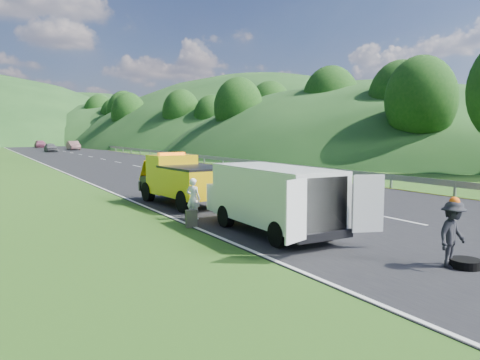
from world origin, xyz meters
TOP-DOWN VIEW (x-y plane):
  - ground at (0.00, 0.00)m, footprint 320.00×320.00m
  - road_surface at (3.00, 40.00)m, footprint 14.00×200.00m
  - guardrail at (10.30, 52.50)m, footprint 0.06×140.00m
  - tree_line_right at (23.00, 60.00)m, footprint 14.00×140.00m
  - hills_backdrop at (6.50, 134.70)m, footprint 201.00×288.60m
  - tow_truck at (-2.32, 5.32)m, footprint 2.27×5.33m
  - white_van at (-2.16, -1.34)m, footprint 3.24×5.94m
  - woman at (-3.32, 1.99)m, footprint 0.63×0.67m
  - child at (-1.52, -0.13)m, footprint 0.69×0.68m
  - worker at (-0.67, -6.60)m, footprint 1.11×0.76m
  - suitcase at (-3.97, 0.73)m, footprint 0.39×0.25m
  - spare_tire at (-0.40, -6.77)m, footprint 0.71×0.71m
  - passing_suv at (3.06, 7.32)m, footprint 2.87×5.22m
  - dist_car_a at (0.83, 62.70)m, footprint 1.60×3.98m
  - dist_car_b at (5.26, 68.48)m, footprint 1.59×4.56m
  - dist_car_c at (1.99, 82.60)m, footprint 1.90×4.67m
  - dist_car_d at (3.50, 111.57)m, footprint 1.60×3.98m

SIDE VIEW (x-z plane):
  - ground at x=0.00m, z-range 0.00..0.00m
  - guardrail at x=10.30m, z-range -0.76..0.76m
  - tree_line_right at x=23.00m, z-range -7.00..7.00m
  - hills_backdrop at x=6.50m, z-range -22.00..22.00m
  - woman at x=-3.32m, z-range -0.74..0.74m
  - child at x=-1.52m, z-range -0.56..0.56m
  - worker at x=-0.67m, z-range -0.79..0.79m
  - spare_tire at x=-0.40m, z-range -0.10..0.10m
  - passing_suv at x=3.06m, z-range -0.69..0.69m
  - dist_car_a at x=0.83m, z-range -0.68..0.68m
  - dist_car_b at x=5.26m, z-range -0.75..0.75m
  - dist_car_c at x=1.99m, z-range -0.68..0.68m
  - dist_car_d at x=3.50m, z-range -0.68..0.68m
  - road_surface at x=3.00m, z-range 0.00..0.02m
  - suitcase at x=-3.97m, z-range 0.00..0.59m
  - tow_truck at x=-2.32m, z-range -0.02..2.22m
  - white_van at x=-2.16m, z-range 0.14..2.23m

